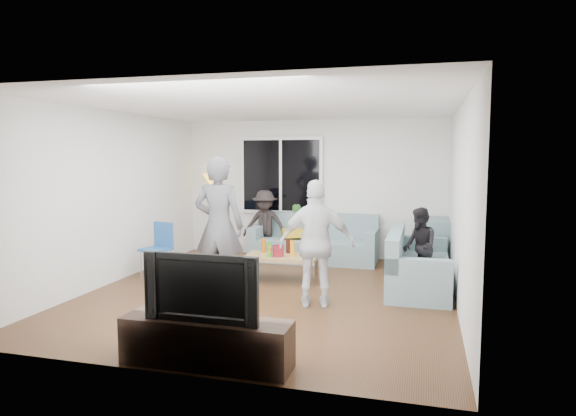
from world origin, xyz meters
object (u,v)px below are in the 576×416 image
(spectator_right, at_px, (420,247))
(television, at_px, (205,286))
(coffee_table, at_px, (281,268))
(spectator_back, at_px, (265,224))
(player_left, at_px, (219,226))
(sofa_right_section, at_px, (419,260))
(sofa_back_section, at_px, (313,238))
(side_chair, at_px, (156,250))
(floor_lamp, at_px, (211,213))
(player_right, at_px, (317,244))
(tv_console, at_px, (206,342))

(spectator_right, bearing_deg, television, -47.66)
(coffee_table, height_order, spectator_back, spectator_back)
(player_left, bearing_deg, sofa_right_section, -162.05)
(sofa_back_section, height_order, spectator_back, spectator_back)
(side_chair, bearing_deg, spectator_right, 23.50)
(spectator_right, relative_size, television, 1.08)
(floor_lamp, bearing_deg, sofa_back_section, -9.54)
(spectator_back, bearing_deg, sofa_right_section, -32.87)
(sofa_right_section, distance_m, spectator_back, 3.20)
(floor_lamp, height_order, player_right, player_right)
(player_left, relative_size, spectator_right, 1.64)
(coffee_table, relative_size, tv_console, 0.69)
(floor_lamp, distance_m, spectator_right, 4.40)
(spectator_right, height_order, tv_console, spectator_right)
(sofa_right_section, height_order, spectator_right, spectator_right)
(player_left, distance_m, spectator_back, 2.54)
(sofa_back_section, bearing_deg, television, -89.65)
(player_left, relative_size, spectator_back, 1.50)
(side_chair, distance_m, tv_console, 3.70)
(side_chair, relative_size, tv_console, 0.54)
(coffee_table, bearing_deg, sofa_right_section, 2.45)
(sofa_back_section, height_order, side_chair, side_chair)
(floor_lamp, bearing_deg, television, -66.72)
(sofa_right_section, xyz_separation_m, player_left, (-2.69, -1.03, 0.54))
(sofa_back_section, relative_size, spectator_right, 1.97)
(sofa_back_section, bearing_deg, spectator_back, 178.17)
(side_chair, xyz_separation_m, television, (2.21, -2.96, 0.32))
(side_chair, height_order, player_left, player_left)
(side_chair, xyz_separation_m, player_left, (1.38, -0.67, 0.53))
(coffee_table, xyz_separation_m, television, (0.20, -3.23, 0.55))
(sofa_back_section, height_order, television, television)
(floor_lamp, bearing_deg, side_chair, -90.00)
(player_left, relative_size, player_right, 1.18)
(player_left, height_order, player_right, player_left)
(side_chair, height_order, tv_console, side_chair)
(coffee_table, height_order, television, television)
(side_chair, relative_size, floor_lamp, 0.55)
(player_right, height_order, tv_console, player_right)
(player_right, height_order, television, player_right)
(sofa_back_section, height_order, spectator_right, spectator_right)
(player_right, relative_size, spectator_right, 1.39)
(side_chair, height_order, spectator_right, spectator_right)
(coffee_table, xyz_separation_m, floor_lamp, (-2.01, 1.91, 0.58))
(side_chair, height_order, floor_lamp, floor_lamp)
(floor_lamp, xyz_separation_m, spectator_right, (4.07, -1.65, -0.19))
(sofa_right_section, distance_m, player_left, 2.93)
(sofa_right_section, height_order, television, television)
(player_left, relative_size, tv_console, 1.20)
(player_left, bearing_deg, floor_lamp, -67.14)
(coffee_table, bearing_deg, spectator_right, 7.07)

